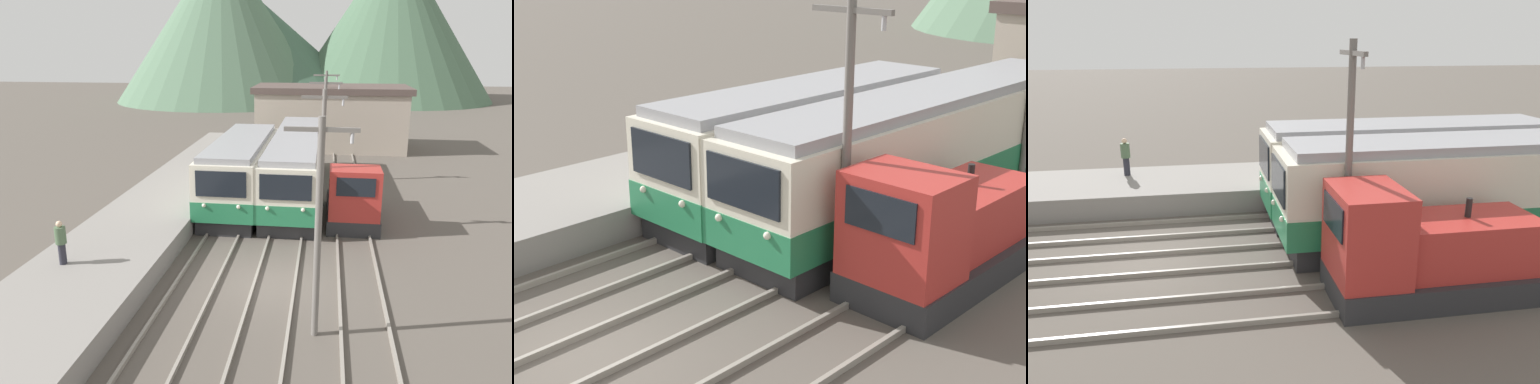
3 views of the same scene
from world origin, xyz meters
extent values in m
plane|color=#564F47|center=(0.00, 0.00, 0.00)|extent=(200.00, 200.00, 0.00)
cube|color=gray|center=(-6.25, 0.00, 0.44)|extent=(4.50, 54.00, 0.88)
cube|color=gray|center=(-3.32, 0.00, 0.07)|extent=(0.10, 60.00, 0.14)
cube|color=gray|center=(-1.88, 0.00, 0.07)|extent=(0.10, 60.00, 0.14)
cube|color=gray|center=(-0.52, 0.00, 0.07)|extent=(0.10, 60.00, 0.14)
cube|color=gray|center=(0.92, 0.00, 0.07)|extent=(0.10, 60.00, 0.14)
cube|color=gray|center=(2.48, 0.00, 0.07)|extent=(0.10, 60.00, 0.14)
cube|color=gray|center=(3.92, 0.00, 0.07)|extent=(0.10, 60.00, 0.14)
cube|color=#28282B|center=(-2.60, 9.43, 0.35)|extent=(2.58, 10.28, 0.70)
cube|color=silver|center=(-2.60, 9.43, 2.00)|extent=(2.80, 10.71, 2.60)
cube|color=#267A4C|center=(-2.60, 9.43, 1.17)|extent=(2.84, 10.75, 0.94)
cube|color=black|center=(-2.60, 4.05, 2.52)|extent=(2.24, 0.06, 1.14)
sphere|color=silver|center=(-3.37, 4.04, 1.53)|extent=(0.18, 0.18, 0.18)
sphere|color=silver|center=(-1.83, 4.04, 1.53)|extent=(0.18, 0.18, 0.18)
cube|color=#939399|center=(-2.60, 9.43, 3.44)|extent=(2.46, 10.28, 0.28)
cube|color=#28282B|center=(0.20, 11.60, 0.35)|extent=(2.58, 14.37, 0.70)
cube|color=silver|center=(0.20, 11.60, 1.96)|extent=(2.80, 14.97, 2.53)
cube|color=#267A4C|center=(0.20, 11.60, 1.16)|extent=(2.84, 15.01, 0.91)
cube|color=black|center=(0.20, 4.08, 2.47)|extent=(2.24, 0.06, 1.11)
sphere|color=silver|center=(-0.57, 4.07, 1.51)|extent=(0.18, 0.18, 0.18)
sphere|color=silver|center=(0.97, 4.07, 1.51)|extent=(0.18, 0.18, 0.18)
cube|color=#939399|center=(0.20, 11.60, 3.37)|extent=(2.46, 14.37, 0.28)
cube|color=#28282B|center=(3.20, 7.66, 0.35)|extent=(2.40, 5.39, 0.70)
cube|color=#B22D28|center=(3.20, 5.83, 1.85)|extent=(2.28, 1.72, 2.30)
cube|color=black|center=(3.20, 4.95, 2.36)|extent=(1.68, 0.04, 0.83)
cube|color=#B22D28|center=(3.20, 8.53, 1.40)|extent=(1.92, 3.56, 1.40)
cylinder|color=black|center=(3.20, 8.53, 2.35)|extent=(0.16, 0.16, 0.50)
cylinder|color=slate|center=(1.70, -3.12, 3.24)|extent=(0.20, 0.20, 6.47)
cube|color=slate|center=(1.70, -3.12, 6.12)|extent=(2.00, 0.12, 0.12)
cylinder|color=#B2B2B7|center=(2.50, -3.12, 5.92)|extent=(0.10, 0.10, 0.30)
cylinder|color=slate|center=(1.70, 5.77, 3.24)|extent=(0.20, 0.20, 6.47)
cube|color=slate|center=(1.70, 5.77, 6.12)|extent=(2.00, 0.12, 0.12)
cylinder|color=#B2B2B7|center=(2.50, 5.77, 5.92)|extent=(0.10, 0.10, 0.30)
cylinder|color=slate|center=(1.70, 14.65, 3.24)|extent=(0.20, 0.20, 6.47)
cube|color=slate|center=(1.70, 14.65, 6.12)|extent=(2.00, 0.12, 0.12)
cylinder|color=#B2B2B7|center=(2.50, 14.65, 5.92)|extent=(0.10, 0.10, 0.30)
cylinder|color=slate|center=(1.70, 23.54, 3.24)|extent=(0.20, 0.20, 6.47)
cube|color=slate|center=(1.70, 23.54, 6.12)|extent=(2.00, 0.12, 0.12)
cylinder|color=#B2B2B7|center=(2.50, 23.54, 5.92)|extent=(0.10, 0.10, 0.30)
cylinder|color=#282833|center=(-7.16, -1.23, 1.26)|extent=(0.26, 0.26, 0.76)
cylinder|color=#4C6647|center=(-7.16, -1.23, 1.95)|extent=(0.38, 0.38, 0.61)
sphere|color=beige|center=(-7.16, -1.23, 2.36)|extent=(0.22, 0.22, 0.22)
cube|color=#AD9E8E|center=(2.13, 26.00, 2.32)|extent=(12.00, 6.00, 4.65)
cube|color=#51423D|center=(2.13, 26.00, 4.90)|extent=(12.60, 6.30, 0.50)
cone|color=#47664C|center=(11.38, 68.87, 12.37)|extent=(32.07, 32.07, 24.74)
cone|color=#517056|center=(-14.86, 63.83, 12.02)|extent=(33.23, 33.23, 24.04)
cone|color=#3D5B47|center=(-10.81, 69.52, 8.27)|extent=(40.03, 40.03, 16.54)
camera|label=1|loc=(1.80, -16.26, 8.20)|focal=35.00mm
camera|label=2|loc=(10.75, -5.96, 7.34)|focal=50.00mm
camera|label=3|loc=(14.22, 1.80, 6.50)|focal=35.00mm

